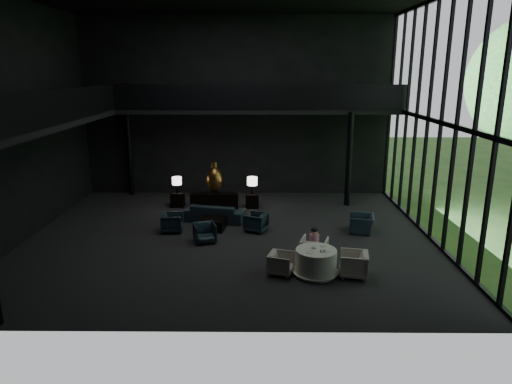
{
  "coord_description": "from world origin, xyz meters",
  "views": [
    {
      "loc": [
        1.03,
        -15.01,
        5.65
      ],
      "look_at": [
        0.89,
        0.5,
        1.5
      ],
      "focal_mm": 32.0,
      "sensor_mm": 36.0,
      "label": 1
    }
  ],
  "objects_px": {
    "console": "(215,200)",
    "side_table_right": "(252,200)",
    "coffee_table": "(213,224)",
    "dining_chair_north": "(314,248)",
    "lounge_armchair_south": "(205,233)",
    "lounge_armchair_east": "(256,222)",
    "lounge_armchair_west": "(172,222)",
    "dining_chair_west": "(281,264)",
    "table_lamp_right": "(252,182)",
    "side_table_left": "(178,199)",
    "bronze_urn": "(215,179)",
    "table_lamp_left": "(177,181)",
    "dining_table": "(316,264)",
    "sofa": "(215,209)",
    "window_armchair": "(362,222)",
    "child": "(314,238)",
    "dining_chair_east": "(354,263)"
  },
  "relations": [
    {
      "from": "lounge_armchair_west",
      "to": "dining_chair_west",
      "type": "relative_size",
      "value": 1.16
    },
    {
      "from": "table_lamp_right",
      "to": "dining_table",
      "type": "distance_m",
      "value": 6.9
    },
    {
      "from": "console",
      "to": "dining_chair_east",
      "type": "height_order",
      "value": "dining_chair_east"
    },
    {
      "from": "bronze_urn",
      "to": "table_lamp_left",
      "type": "distance_m",
      "value": 1.6
    },
    {
      "from": "console",
      "to": "dining_table",
      "type": "height_order",
      "value": "dining_table"
    },
    {
      "from": "side_table_left",
      "to": "window_armchair",
      "type": "height_order",
      "value": "window_armchair"
    },
    {
      "from": "dining_table",
      "to": "dining_chair_east",
      "type": "height_order",
      "value": "dining_chair_east"
    },
    {
      "from": "bronze_urn",
      "to": "coffee_table",
      "type": "xyz_separation_m",
      "value": [
        0.19,
        -2.9,
        -0.99
      ]
    },
    {
      "from": "lounge_armchair_west",
      "to": "dining_chair_east",
      "type": "height_order",
      "value": "dining_chair_east"
    },
    {
      "from": "bronze_urn",
      "to": "side_table_left",
      "type": "bearing_deg",
      "value": -179.79
    },
    {
      "from": "dining_chair_north",
      "to": "lounge_armchair_south",
      "type": "bearing_deg",
      "value": -6.3
    },
    {
      "from": "dining_chair_east",
      "to": "dining_chair_west",
      "type": "distance_m",
      "value": 2.05
    },
    {
      "from": "bronze_urn",
      "to": "lounge_armchair_west",
      "type": "relative_size",
      "value": 1.83
    },
    {
      "from": "side_table_left",
      "to": "lounge_armchair_west",
      "type": "bearing_deg",
      "value": -83.54
    },
    {
      "from": "table_lamp_right",
      "to": "lounge_armchair_east",
      "type": "relative_size",
      "value": 1.0
    },
    {
      "from": "dining_table",
      "to": "dining_chair_west",
      "type": "relative_size",
      "value": 2.16
    },
    {
      "from": "dining_table",
      "to": "dining_chair_east",
      "type": "relative_size",
      "value": 1.65
    },
    {
      "from": "console",
      "to": "coffee_table",
      "type": "relative_size",
      "value": 2.23
    },
    {
      "from": "table_lamp_left",
      "to": "dining_chair_north",
      "type": "xyz_separation_m",
      "value": [
        5.18,
        -5.75,
        -0.68
      ]
    },
    {
      "from": "coffee_table",
      "to": "dining_chair_west",
      "type": "relative_size",
      "value": 1.47
    },
    {
      "from": "lounge_armchair_west",
      "to": "dining_table",
      "type": "height_order",
      "value": "dining_table"
    },
    {
      "from": "console",
      "to": "bronze_urn",
      "type": "xyz_separation_m",
      "value": [
        -0.0,
        0.22,
        0.87
      ]
    },
    {
      "from": "lounge_armchair_east",
      "to": "dining_chair_north",
      "type": "distance_m",
      "value": 3.2
    },
    {
      "from": "table_lamp_left",
      "to": "dining_chair_west",
      "type": "xyz_separation_m",
      "value": [
        4.14,
        -6.68,
        -0.79
      ]
    },
    {
      "from": "lounge_armchair_east",
      "to": "coffee_table",
      "type": "height_order",
      "value": "lounge_armchair_east"
    },
    {
      "from": "window_armchair",
      "to": "child",
      "type": "xyz_separation_m",
      "value": [
        -2.02,
        -2.65,
        0.39
      ]
    },
    {
      "from": "console",
      "to": "side_table_right",
      "type": "xyz_separation_m",
      "value": [
        1.6,
        0.07,
        -0.02
      ]
    },
    {
      "from": "dining_table",
      "to": "lounge_armchair_east",
      "type": "bearing_deg",
      "value": 115.69
    },
    {
      "from": "console",
      "to": "side_table_right",
      "type": "height_order",
      "value": "console"
    },
    {
      "from": "console",
      "to": "side_table_left",
      "type": "relative_size",
      "value": 3.29
    },
    {
      "from": "dining_chair_north",
      "to": "window_armchair",
      "type": "bearing_deg",
      "value": -110.37
    },
    {
      "from": "dining_chair_east",
      "to": "dining_chair_west",
      "type": "xyz_separation_m",
      "value": [
        -2.04,
        0.15,
        -0.1
      ]
    },
    {
      "from": "side_table_right",
      "to": "dining_chair_north",
      "type": "xyz_separation_m",
      "value": [
        1.98,
        -5.61,
        0.11
      ]
    },
    {
      "from": "side_table_left",
      "to": "child",
      "type": "xyz_separation_m",
      "value": [
        5.17,
        -5.8,
        0.46
      ]
    },
    {
      "from": "dining_table",
      "to": "dining_chair_north",
      "type": "height_order",
      "value": "dining_chair_north"
    },
    {
      "from": "dining_chair_north",
      "to": "coffee_table",
      "type": "bearing_deg",
      "value": -22.78
    },
    {
      "from": "child",
      "to": "sofa",
      "type": "bearing_deg",
      "value": -48.78
    },
    {
      "from": "lounge_armchair_east",
      "to": "child",
      "type": "bearing_deg",
      "value": 56.74
    },
    {
      "from": "lounge_armchair_south",
      "to": "dining_table",
      "type": "bearing_deg",
      "value": -53.66
    },
    {
      "from": "side_table_left",
      "to": "child",
      "type": "relative_size",
      "value": 0.97
    },
    {
      "from": "dining_table",
      "to": "dining_chair_east",
      "type": "xyz_separation_m",
      "value": [
        1.05,
        -0.11,
        0.07
      ]
    },
    {
      "from": "sofa",
      "to": "window_armchair",
      "type": "distance_m",
      "value": 5.53
    },
    {
      "from": "dining_chair_east",
      "to": "dining_table",
      "type": "bearing_deg",
      "value": -85.22
    },
    {
      "from": "bronze_urn",
      "to": "dining_table",
      "type": "bearing_deg",
      "value": -62.37
    },
    {
      "from": "lounge_armchair_west",
      "to": "lounge_armchair_east",
      "type": "distance_m",
      "value": 3.02
    },
    {
      "from": "bronze_urn",
      "to": "window_armchair",
      "type": "distance_m",
      "value": 6.47
    },
    {
      "from": "dining_chair_west",
      "to": "child",
      "type": "height_order",
      "value": "child"
    },
    {
      "from": "table_lamp_right",
      "to": "dining_chair_west",
      "type": "distance_m",
      "value": 6.65
    },
    {
      "from": "side_table_left",
      "to": "coffee_table",
      "type": "bearing_deg",
      "value": -58.34
    },
    {
      "from": "lounge_armchair_south",
      "to": "sofa",
      "type": "bearing_deg",
      "value": 68.96
    }
  ]
}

